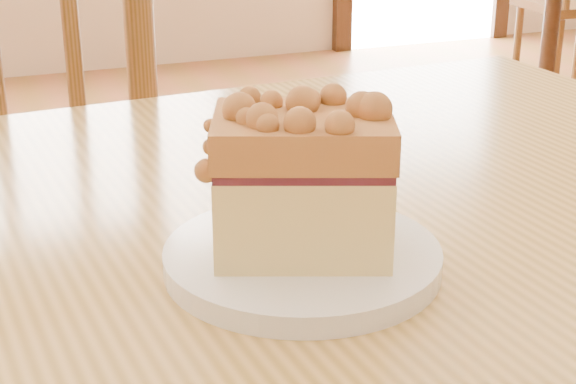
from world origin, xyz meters
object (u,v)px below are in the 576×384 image
Objects in this scene: cafe_chair_main at (1,218)px; plate at (302,259)px; cake_slice at (301,178)px; cafe_table_main at (191,341)px.

plate is at bearing 101.03° from cafe_chair_main.
cafe_chair_main reaches higher than cake_slice.
cafe_chair_main reaches higher than cafe_table_main.
cafe_chair_main is 0.81m from plate.
cake_slice is at bearing 100.92° from cafe_chair_main.
cafe_table_main is 0.70m from cafe_chair_main.
cake_slice is (-0.00, -0.00, 0.07)m from plate.
plate is at bearing -49.04° from cafe_table_main.
plate is (0.19, -0.75, 0.24)m from cafe_chair_main.
cafe_chair_main is 6.69× the size of cake_slice.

